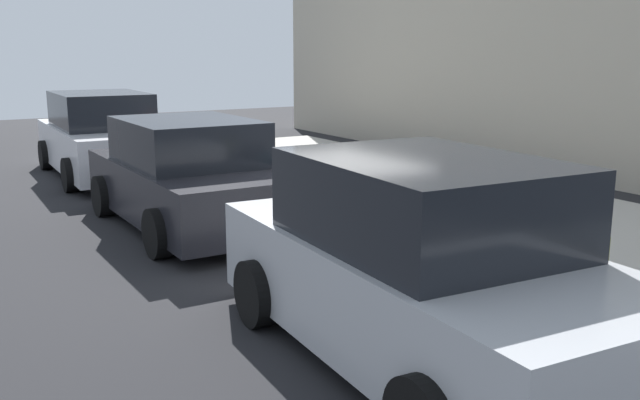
# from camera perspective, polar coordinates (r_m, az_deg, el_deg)

# --- Properties ---
(ground_plane) EXTENTS (40.00, 40.00, 0.00)m
(ground_plane) POSITION_cam_1_polar(r_m,az_deg,el_deg) (10.17, -0.03, -2.46)
(ground_plane) COLOR black
(sidewalk_curb) EXTENTS (18.00, 5.00, 0.14)m
(sidewalk_curb) POSITION_cam_1_polar(r_m,az_deg,el_deg) (11.61, 10.59, -0.48)
(sidewalk_curb) COLOR #ADA89E
(sidewalk_curb) RESTS_ON ground_plane
(suitcase_olive_0) EXTENTS (0.50, 0.28, 0.74)m
(suitcase_olive_0) POSITION_cam_1_polar(r_m,az_deg,el_deg) (7.33, 20.26, -5.14)
(suitcase_olive_0) COLOR #59601E
(suitcase_olive_0) RESTS_ON sidewalk_curb
(suitcase_silver_1) EXTENTS (0.36, 0.20, 0.84)m
(suitcase_silver_1) POSITION_cam_1_polar(r_m,az_deg,el_deg) (7.64, 16.73, -4.55)
(suitcase_silver_1) COLOR #9EA0A8
(suitcase_silver_1) RESTS_ON sidewalk_curb
(suitcase_black_2) EXTENTS (0.47, 0.26, 0.95)m
(suitcase_black_2) POSITION_cam_1_polar(r_m,az_deg,el_deg) (8.03, 14.18, -3.17)
(suitcase_black_2) COLOR black
(suitcase_black_2) RESTS_ON sidewalk_curb
(suitcase_teal_3) EXTENTS (0.44, 0.20, 0.66)m
(suitcase_teal_3) POSITION_cam_1_polar(r_m,az_deg,el_deg) (8.45, 11.38, -2.64)
(suitcase_teal_3) COLOR #0F606B
(suitcase_teal_3) RESTS_ON sidewalk_curb
(suitcase_navy_4) EXTENTS (0.42, 0.22, 0.84)m
(suitcase_navy_4) POSITION_cam_1_polar(r_m,az_deg,el_deg) (8.88, 9.30, -1.27)
(suitcase_navy_4) COLOR navy
(suitcase_navy_4) RESTS_ON sidewalk_curb
(suitcase_maroon_5) EXTENTS (0.44, 0.25, 0.87)m
(suitcase_maroon_5) POSITION_cam_1_polar(r_m,az_deg,el_deg) (9.31, 6.91, -1.08)
(suitcase_maroon_5) COLOR maroon
(suitcase_maroon_5) RESTS_ON sidewalk_curb
(suitcase_red_6) EXTENTS (0.41, 0.20, 1.03)m
(suitcase_red_6) POSITION_cam_1_polar(r_m,az_deg,el_deg) (9.70, 4.71, -0.03)
(suitcase_red_6) COLOR red
(suitcase_red_6) RESTS_ON sidewalk_curb
(suitcase_olive_7) EXTENTS (0.39, 0.26, 0.72)m
(suitcase_olive_7) POSITION_cam_1_polar(r_m,az_deg,el_deg) (10.08, 2.57, 0.16)
(suitcase_olive_7) COLOR #59601E
(suitcase_olive_7) RESTS_ON sidewalk_curb
(suitcase_silver_8) EXTENTS (0.37, 0.22, 0.57)m
(suitcase_silver_8) POSITION_cam_1_polar(r_m,az_deg,el_deg) (10.52, 1.07, 0.24)
(suitcase_silver_8) COLOR #9EA0A8
(suitcase_silver_8) RESTS_ON sidewalk_curb
(suitcase_black_9) EXTENTS (0.48, 0.28, 0.64)m
(suitcase_black_9) POSITION_cam_1_polar(r_m,az_deg,el_deg) (11.01, -0.09, 0.97)
(suitcase_black_9) COLOR black
(suitcase_black_9) RESTS_ON sidewalk_curb
(suitcase_teal_10) EXTENTS (0.50, 0.23, 0.76)m
(suitcase_teal_10) POSITION_cam_1_polar(r_m,az_deg,el_deg) (11.55, -1.43, 1.80)
(suitcase_teal_10) COLOR #0F606B
(suitcase_teal_10) RESTS_ON sidewalk_curb
(fire_hydrant) EXTENTS (0.39, 0.21, 0.74)m
(fire_hydrant) POSITION_cam_1_polar(r_m,az_deg,el_deg) (12.26, -3.72, 2.54)
(fire_hydrant) COLOR red
(fire_hydrant) RESTS_ON sidewalk_curb
(bollard_post) EXTENTS (0.15, 0.15, 0.95)m
(bollard_post) POSITION_cam_1_polar(r_m,az_deg,el_deg) (12.85, -5.86, 3.34)
(bollard_post) COLOR #333338
(bollard_post) RESTS_ON sidewalk_curb
(parked_car_silver_0) EXTENTS (4.41, 2.27, 1.73)m
(parked_car_silver_0) POSITION_cam_1_polar(r_m,az_deg,el_deg) (5.84, 8.33, -5.55)
(parked_car_silver_0) COLOR #B2B5BA
(parked_car_silver_0) RESTS_ON ground_plane
(parked_car_charcoal_1) EXTENTS (4.30, 2.08, 1.59)m
(parked_car_charcoal_1) POSITION_cam_1_polar(r_m,az_deg,el_deg) (10.42, -10.62, 1.87)
(parked_car_charcoal_1) COLOR black
(parked_car_charcoal_1) RESTS_ON ground_plane
(parked_car_white_2) EXTENTS (4.64, 2.17, 1.72)m
(parked_car_white_2) POSITION_cam_1_polar(r_m,az_deg,el_deg) (15.10, -17.31, 4.87)
(parked_car_white_2) COLOR silver
(parked_car_white_2) RESTS_ON ground_plane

